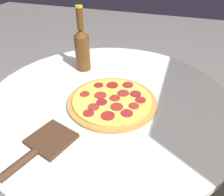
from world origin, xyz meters
TOP-DOWN VIEW (x-y plane):
  - table at (0.00, 0.00)m, footprint 0.89×0.89m
  - pizza at (0.04, 0.03)m, footprint 0.31×0.31m
  - beer_bottle at (-0.16, -0.17)m, footprint 0.06×0.06m
  - pizza_paddle at (0.29, -0.09)m, footprint 0.23×0.14m

SIDE VIEW (x-z plane):
  - table at x=0.00m, z-range 0.18..0.91m
  - pizza_paddle at x=0.29m, z-range 0.72..0.75m
  - pizza at x=0.04m, z-range 0.73..0.75m
  - beer_bottle at x=-0.16m, z-range 0.70..0.96m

